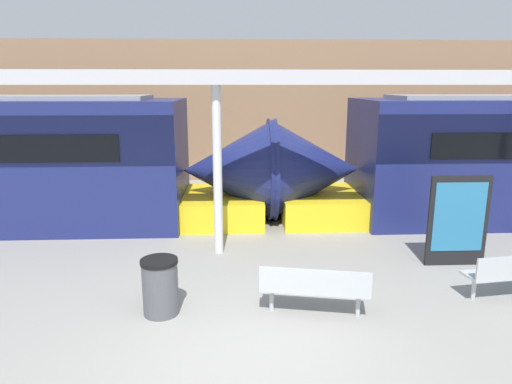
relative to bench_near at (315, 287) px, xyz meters
The scene contains 8 objects.
ground_plane 1.65m from the bench_near, 136.10° to the right, with size 60.00×60.00×0.00m, color gray.
station_wall 10.67m from the bench_near, 96.22° to the left, with size 56.00×0.20×5.00m, color #937051.
bench_near is the anchor object (origin of this frame).
bench_far 3.32m from the bench_near, ahead, with size 1.48×0.63×0.80m.
trash_bin 2.36m from the bench_near, behind, with size 0.57×0.57×0.89m.
poster_board 3.64m from the bench_near, 31.23° to the left, with size 1.18×0.07×1.79m.
support_column_near 3.42m from the bench_near, 119.02° to the left, with size 0.18×0.18×3.45m, color silver.
canopy_beam 4.46m from the bench_near, 119.02° to the left, with size 28.00×0.60×0.28m, color #B7B7BC.
Camera 1 is at (-0.05, -5.25, 3.46)m, focal length 32.00 mm.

